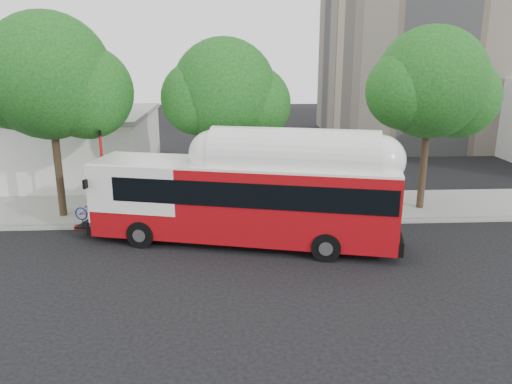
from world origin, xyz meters
TOP-DOWN VIEW (x-y plane):
  - ground at (0.00, 0.00)m, footprint 120.00×120.00m
  - sidewalk at (0.00, 6.50)m, footprint 60.00×5.00m
  - curb_strip at (0.00, 3.90)m, footprint 60.00×0.30m
  - red_curb_segment at (-3.00, 3.90)m, footprint 10.00×0.32m
  - street_tree_left at (-8.53, 5.56)m, footprint 6.67×5.80m
  - street_tree_mid at (-0.59, 6.06)m, footprint 5.75×5.00m
  - street_tree_right at (9.44, 5.86)m, footprint 6.21×5.40m
  - low_commercial_bldg at (-14.00, 14.00)m, footprint 16.20×10.20m
  - transit_bus at (-0.16, 1.66)m, footprint 13.76×5.66m
  - signal_pole at (-6.62, 4.38)m, footprint 0.13×0.42m

SIDE VIEW (x-z plane):
  - ground at x=0.00m, z-range 0.00..0.00m
  - sidewalk at x=0.00m, z-range 0.00..0.15m
  - curb_strip at x=0.00m, z-range 0.00..0.15m
  - red_curb_segment at x=-3.00m, z-range 0.00..0.16m
  - transit_bus at x=-0.16m, z-range -0.13..3.89m
  - low_commercial_bldg at x=-14.00m, z-range 0.03..4.28m
  - signal_pole at x=-6.62m, z-range 0.06..4.55m
  - street_tree_mid at x=-0.59m, z-range 1.60..10.22m
  - street_tree_right at x=9.44m, z-range 1.67..10.85m
  - street_tree_left at x=-8.53m, z-range 1.73..11.47m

